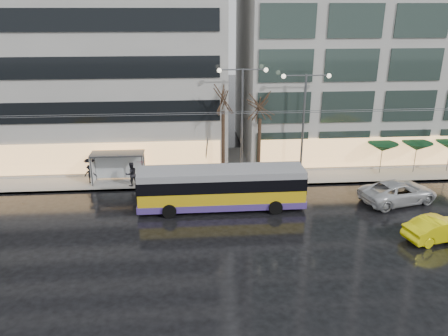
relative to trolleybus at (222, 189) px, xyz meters
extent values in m
plane|color=black|center=(0.03, -5.32, -1.47)|extent=(140.00, 140.00, 0.00)
cube|color=gray|center=(2.03, 8.68, -1.39)|extent=(80.00, 10.00, 0.15)
cube|color=slate|center=(2.03, 3.73, -1.39)|extent=(80.00, 0.10, 0.15)
cube|color=#A3A19C|center=(-15.97, 13.68, 9.68)|extent=(34.00, 14.00, 22.00)
cube|color=#A3A19C|center=(19.03, 13.68, 11.18)|extent=(32.00, 14.00, 25.00)
cube|color=gold|center=(0.00, 0.00, -0.45)|extent=(11.60, 2.47, 1.45)
cube|color=#493381|center=(0.00, 0.00, -0.94)|extent=(11.64, 2.51, 0.48)
cube|color=black|center=(0.00, 0.00, 0.61)|extent=(11.62, 2.49, 0.87)
cube|color=gray|center=(0.00, 0.00, 1.28)|extent=(11.60, 2.47, 0.48)
cube|color=black|center=(5.82, 0.03, 0.46)|extent=(0.07, 2.22, 1.26)
cube|color=black|center=(-5.82, -0.03, 0.46)|extent=(0.07, 2.22, 1.26)
cylinder|color=black|center=(3.66, 1.23, -0.98)|extent=(0.97, 0.34, 0.97)
cylinder|color=black|center=(3.68, -1.19, -0.98)|extent=(0.97, 0.34, 0.97)
cylinder|color=black|center=(-3.68, 1.19, -0.98)|extent=(0.97, 0.34, 0.97)
cylinder|color=black|center=(-3.66, -1.23, -0.98)|extent=(0.97, 0.34, 0.97)
cylinder|color=#595B60|center=(-0.97, 0.91, 2.68)|extent=(0.08, 3.59, 2.54)
cylinder|color=#595B60|center=(-0.97, 1.39, 2.68)|extent=(0.08, 3.59, 2.54)
cylinder|color=#595B60|center=(1.03, 0.43, 5.33)|extent=(42.00, 0.04, 0.04)
cylinder|color=#595B60|center=(1.03, 0.93, 5.33)|extent=(42.00, 0.04, 0.04)
cube|color=#595B60|center=(-7.97, 5.18, 1.13)|extent=(4.20, 1.60, 0.12)
cube|color=silver|center=(-7.97, 5.88, -0.12)|extent=(4.00, 0.05, 2.20)
cube|color=white|center=(-10.02, 5.18, -0.12)|extent=(0.10, 1.40, 2.20)
cylinder|color=#595B60|center=(-9.97, 4.48, -0.12)|extent=(0.10, 0.10, 2.40)
cylinder|color=#595B60|center=(-9.97, 5.88, -0.12)|extent=(0.10, 0.10, 2.40)
cylinder|color=#595B60|center=(-5.97, 4.48, -0.12)|extent=(0.10, 0.10, 2.40)
cylinder|color=#595B60|center=(-5.97, 5.88, -0.12)|extent=(0.10, 0.10, 2.40)
cylinder|color=#595B60|center=(2.03, 5.48, 3.18)|extent=(0.18, 0.18, 9.00)
cylinder|color=#595B60|center=(1.13, 5.48, 7.58)|extent=(1.80, 0.10, 0.10)
cylinder|color=#595B60|center=(2.93, 5.48, 7.58)|extent=(1.80, 0.10, 0.10)
sphere|color=#FFF2CC|center=(0.23, 5.48, 7.53)|extent=(0.36, 0.36, 0.36)
sphere|color=#FFF2CC|center=(3.83, 5.48, 7.53)|extent=(0.36, 0.36, 0.36)
cylinder|color=#595B60|center=(7.03, 5.48, 2.93)|extent=(0.18, 0.18, 8.50)
cylinder|color=#595B60|center=(6.13, 5.48, 7.08)|extent=(1.80, 0.10, 0.10)
cylinder|color=#595B60|center=(7.93, 5.48, 7.08)|extent=(1.80, 0.10, 0.10)
sphere|color=#FFF2CC|center=(5.23, 5.48, 7.03)|extent=(0.36, 0.36, 0.36)
sphere|color=#FFF2CC|center=(8.83, 5.48, 7.03)|extent=(0.36, 0.36, 0.36)
cylinder|color=black|center=(0.53, 5.68, 1.48)|extent=(0.28, 0.28, 5.60)
cylinder|color=black|center=(3.53, 5.88, 1.13)|extent=(0.28, 0.28, 4.90)
cylinder|color=#595B60|center=(14.03, 5.68, -0.22)|extent=(0.06, 0.06, 2.20)
cone|color=#0E361A|center=(14.03, 5.68, 0.98)|extent=(2.50, 2.50, 0.70)
cylinder|color=#595B60|center=(17.03, 5.68, -0.22)|extent=(0.06, 0.06, 2.20)
cone|color=#0E361A|center=(17.03, 5.68, 0.98)|extent=(2.50, 2.50, 0.70)
cylinder|color=#595B60|center=(20.03, 5.68, -0.22)|extent=(0.06, 0.06, 2.20)
imported|color=#FCF00D|center=(13.08, -5.47, -0.73)|extent=(4.74, 2.59, 1.48)
imported|color=silver|center=(13.04, 0.08, -0.66)|extent=(6.28, 4.05, 1.61)
imported|color=black|center=(-5.98, 4.08, -0.44)|extent=(0.74, 0.61, 1.75)
imported|color=#C94366|center=(-5.98, 4.08, 0.43)|extent=(1.23, 1.24, 0.88)
imported|color=black|center=(-6.86, 4.39, -0.34)|extent=(1.18, 1.09, 1.95)
imported|color=black|center=(-10.24, 5.21, -0.54)|extent=(1.04, 0.64, 1.55)
imported|color=black|center=(-10.24, 5.21, 0.43)|extent=(0.87, 0.87, 0.72)
camera|label=1|loc=(-1.97, -28.29, 12.14)|focal=35.00mm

